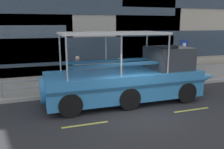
# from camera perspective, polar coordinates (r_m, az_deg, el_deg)

# --- Properties ---
(ground_plane) EXTENTS (120.00, 120.00, 0.00)m
(ground_plane) POSITION_cam_1_polar(r_m,az_deg,el_deg) (10.43, 5.92, -8.91)
(ground_plane) COLOR #2B2B2D
(sidewalk) EXTENTS (32.00, 4.80, 0.18)m
(sidewalk) POSITION_cam_1_polar(r_m,az_deg,el_deg) (15.43, -2.82, -1.53)
(sidewalk) COLOR #99968E
(sidewalk) RESTS_ON ground_plane
(curb_edge) EXTENTS (32.00, 0.18, 0.18)m
(curb_edge) POSITION_cam_1_polar(r_m,az_deg,el_deg) (13.13, 0.23, -3.97)
(curb_edge) COLOR #B2ADA3
(curb_edge) RESTS_ON ground_plane
(lane_centreline) EXTENTS (25.80, 0.12, 0.01)m
(lane_centreline) POSITION_cam_1_polar(r_m,az_deg,el_deg) (9.91, 7.44, -10.08)
(lane_centreline) COLOR #DBD64C
(lane_centreline) RESTS_ON ground_plane
(curb_guardrail) EXTENTS (11.29, 0.09, 0.80)m
(curb_guardrail) POSITION_cam_1_polar(r_m,az_deg,el_deg) (13.27, -0.47, -0.96)
(curb_guardrail) COLOR gray
(curb_guardrail) RESTS_ON sidewalk
(parking_sign) EXTENTS (0.60, 0.12, 2.59)m
(parking_sign) POSITION_cam_1_polar(r_m,az_deg,el_deg) (15.57, 16.89, 5.01)
(parking_sign) COLOR #4C4F54
(parking_sign) RESTS_ON sidewalk
(duck_tour_boat) EXTENTS (9.27, 2.54, 3.37)m
(duck_tour_boat) POSITION_cam_1_polar(r_m,az_deg,el_deg) (11.58, 5.38, -0.99)
(duck_tour_boat) COLOR #388CD1
(duck_tour_boat) RESTS_ON ground_plane
(pedestrian_near_bow) EXTENTS (0.24, 0.43, 1.54)m
(pedestrian_near_bow) POSITION_cam_1_polar(r_m,az_deg,el_deg) (15.72, 10.42, 2.33)
(pedestrian_near_bow) COLOR black
(pedestrian_near_bow) RESTS_ON sidewalk
(pedestrian_mid_left) EXTENTS (0.30, 0.40, 1.58)m
(pedestrian_mid_left) POSITION_cam_1_polar(r_m,az_deg,el_deg) (14.01, 1.68, 1.45)
(pedestrian_mid_left) COLOR black
(pedestrian_mid_left) RESTS_ON sidewalk
(pedestrian_mid_right) EXTENTS (0.47, 0.29, 1.74)m
(pedestrian_mid_right) POSITION_cam_1_polar(r_m,az_deg,el_deg) (13.90, -8.30, 1.62)
(pedestrian_mid_right) COLOR black
(pedestrian_mid_right) RESTS_ON sidewalk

